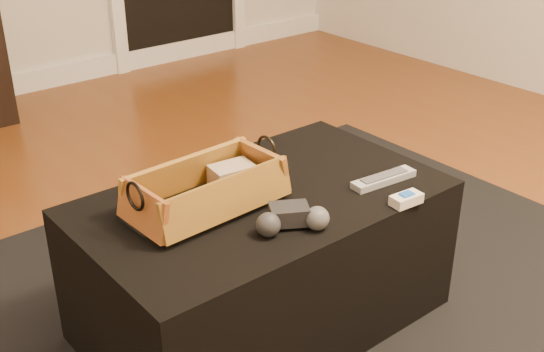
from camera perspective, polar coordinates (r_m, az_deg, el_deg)
area_rug at (r=2.07m, az=0.10°, el=-12.62°), size 2.60×2.00×0.01m
ottoman at (r=1.97m, az=-0.83°, el=-7.02°), size 1.00×0.60×0.42m
tv_remote at (r=1.77m, az=-5.71°, el=-2.35°), size 0.23×0.08×0.02m
cloth_bundle at (r=1.87m, az=-3.36°, el=0.01°), size 0.13×0.09×0.06m
wicker_basket at (r=1.78m, az=-5.50°, el=-1.30°), size 0.43×0.24×0.15m
game_controller at (r=1.69m, az=1.64°, el=-3.58°), size 0.20×0.15×0.06m
silver_remote at (r=1.95m, az=9.33°, el=-0.23°), size 0.21×0.07×0.02m
cream_gadget at (r=1.85m, az=11.17°, el=-1.91°), size 0.09×0.05×0.03m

